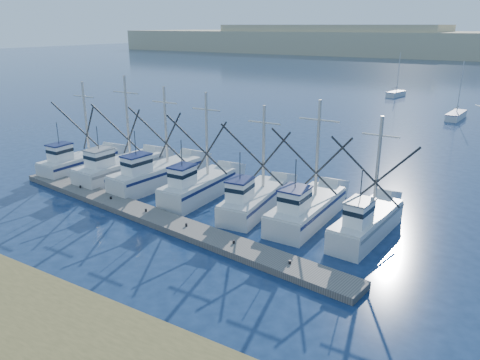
# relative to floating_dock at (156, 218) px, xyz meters

# --- Properties ---
(ground) EXTENTS (500.00, 500.00, 0.00)m
(ground) POSITION_rel_floating_dock_xyz_m (6.68, -5.41, -0.20)
(ground) COLOR #0D1F3C
(ground) RESTS_ON ground
(floating_dock) EXTENTS (30.56, 5.90, 0.41)m
(floating_dock) POSITION_rel_floating_dock_xyz_m (0.00, 0.00, 0.00)
(floating_dock) COLOR slate
(floating_dock) RESTS_ON ground
(trawler_fleet) EXTENTS (29.30, 8.85, 8.81)m
(trawler_fleet) POSITION_rel_floating_dock_xyz_m (-0.44, 5.03, 0.77)
(trawler_fleet) COLOR silver
(trawler_fleet) RESTS_ON ground
(sailboat_near) EXTENTS (2.13, 6.28, 8.10)m
(sailboat_near) POSITION_rel_floating_dock_xyz_m (12.11, 50.57, 0.29)
(sailboat_near) COLOR silver
(sailboat_near) RESTS_ON ground
(sailboat_far) EXTENTS (2.67, 5.14, 8.10)m
(sailboat_far) POSITION_rel_floating_dock_xyz_m (-0.89, 68.64, 0.30)
(sailboat_far) COLOR silver
(sailboat_far) RESTS_ON ground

